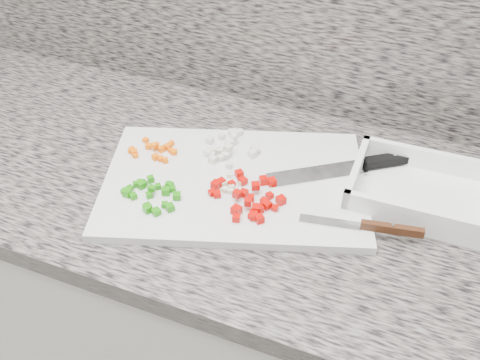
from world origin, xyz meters
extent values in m
cube|color=silver|center=(0.00, 1.44, 0.43)|extent=(3.92, 0.62, 0.86)
cube|color=slate|center=(0.00, 1.44, 0.88)|extent=(3.96, 0.64, 0.04)
cube|color=silver|center=(0.03, 1.42, 0.91)|extent=(0.58, 0.48, 0.02)
cube|color=#FF6605|center=(-0.16, 1.45, 0.92)|extent=(0.02, 0.02, 0.01)
cube|color=#FF6605|center=(-0.14, 1.42, 0.92)|extent=(0.02, 0.02, 0.01)
cube|color=#FF6605|center=(-0.15, 1.44, 0.93)|extent=(0.01, 0.01, 0.01)
cube|color=#FF6605|center=(-0.11, 1.45, 0.92)|extent=(0.01, 0.01, 0.01)
cube|color=#FF6605|center=(-0.17, 1.45, 0.92)|extent=(0.01, 0.01, 0.01)
cube|color=#FF6605|center=(-0.20, 1.42, 0.92)|extent=(0.01, 0.01, 0.01)
cube|color=#FF6605|center=(-0.14, 1.45, 0.92)|extent=(0.02, 0.02, 0.01)
cube|color=#FF6605|center=(-0.13, 1.47, 0.92)|extent=(0.01, 0.01, 0.01)
cube|color=#FF6605|center=(-0.13, 1.46, 0.92)|extent=(0.02, 0.02, 0.01)
cube|color=#FF6605|center=(-0.12, 1.45, 0.92)|extent=(0.01, 0.01, 0.01)
cube|color=#FF6605|center=(-0.12, 1.42, 0.92)|extent=(0.01, 0.01, 0.01)
cube|color=#FF6605|center=(-0.19, 1.42, 0.92)|extent=(0.02, 0.02, 0.01)
cube|color=#FF6605|center=(-0.18, 1.41, 0.92)|extent=(0.01, 0.01, 0.01)
cube|color=#FF6605|center=(-0.19, 1.46, 0.92)|extent=(0.01, 0.01, 0.01)
cube|color=#FF6605|center=(-0.20, 1.43, 0.92)|extent=(0.01, 0.01, 0.01)
cube|color=#FF6605|center=(-0.13, 1.42, 0.92)|extent=(0.02, 0.02, 0.01)
cube|color=#FF6605|center=(-0.13, 1.47, 0.92)|extent=(0.01, 0.01, 0.01)
cube|color=beige|center=(-0.02, 1.55, 0.92)|extent=(0.02, 0.02, 0.01)
cube|color=beige|center=(-0.01, 1.56, 0.92)|extent=(0.02, 0.02, 0.01)
cube|color=beige|center=(0.03, 1.52, 0.92)|extent=(0.02, 0.02, 0.01)
cube|color=beige|center=(0.04, 1.52, 0.92)|extent=(0.02, 0.02, 0.01)
cube|color=beige|center=(-0.03, 1.48, 0.92)|extent=(0.02, 0.02, 0.01)
cube|color=beige|center=(0.01, 1.45, 0.92)|extent=(0.01, 0.01, 0.01)
cube|color=beige|center=(0.04, 1.52, 0.92)|extent=(0.02, 0.02, 0.01)
cube|color=beige|center=(-0.04, 1.54, 0.92)|extent=(0.02, 0.02, 0.01)
cube|color=beige|center=(-0.02, 1.47, 0.92)|extent=(0.02, 0.02, 0.01)
cube|color=beige|center=(-0.01, 1.53, 0.92)|extent=(0.01, 0.01, 0.01)
cube|color=beige|center=(-0.04, 1.47, 0.92)|extent=(0.02, 0.02, 0.01)
cube|color=beige|center=(-0.02, 1.52, 0.92)|extent=(0.02, 0.02, 0.01)
cube|color=beige|center=(-0.01, 1.53, 0.93)|extent=(0.01, 0.01, 0.01)
cube|color=beige|center=(0.04, 1.50, 0.92)|extent=(0.02, 0.02, 0.01)
cube|color=beige|center=(0.03, 1.52, 0.92)|extent=(0.02, 0.02, 0.01)
cube|color=beige|center=(-0.01, 1.48, 0.92)|extent=(0.02, 0.02, 0.01)
cube|color=beige|center=(0.04, 1.51, 0.92)|extent=(0.02, 0.02, 0.01)
cube|color=beige|center=(-0.05, 1.47, 0.92)|extent=(0.02, 0.02, 0.01)
cube|color=beige|center=(-0.04, 1.48, 0.92)|extent=(0.02, 0.02, 0.01)
cube|color=beige|center=(-0.06, 1.51, 0.92)|extent=(0.02, 0.02, 0.01)
cube|color=beige|center=(-0.03, 1.56, 0.92)|extent=(0.02, 0.02, 0.01)
cube|color=beige|center=(-0.02, 1.55, 0.92)|extent=(0.02, 0.02, 0.01)
cube|color=beige|center=(-0.01, 1.49, 0.93)|extent=(0.02, 0.02, 0.01)
cube|color=beige|center=(-0.03, 1.45, 0.92)|extent=(0.02, 0.02, 0.01)
cube|color=#1E800B|center=(-0.06, 1.34, 0.92)|extent=(0.01, 0.01, 0.01)
cube|color=#1E800B|center=(-0.07, 1.35, 0.92)|extent=(0.01, 0.01, 0.01)
cube|color=#1E800B|center=(-0.11, 1.35, 0.92)|extent=(0.02, 0.02, 0.01)
cube|color=#1E800B|center=(-0.09, 1.32, 0.93)|extent=(0.01, 0.01, 0.01)
cube|color=#1E800B|center=(-0.04, 1.30, 0.92)|extent=(0.02, 0.02, 0.01)
cube|color=#1E800B|center=(-0.04, 1.33, 0.92)|extent=(0.02, 0.02, 0.01)
cube|color=#1E800B|center=(-0.06, 1.28, 0.92)|extent=(0.02, 0.02, 0.01)
cube|color=#1E800B|center=(-0.08, 1.28, 0.92)|extent=(0.02, 0.02, 0.01)
cube|color=#1E800B|center=(-0.05, 1.30, 0.92)|extent=(0.01, 0.01, 0.01)
cube|color=#1E800B|center=(-0.14, 1.30, 0.92)|extent=(0.01, 0.01, 0.01)
cube|color=#1E800B|center=(-0.09, 1.31, 0.92)|extent=(0.02, 0.02, 0.01)
cube|color=#1E800B|center=(-0.08, 1.28, 0.92)|extent=(0.02, 0.02, 0.01)
cube|color=#1E800B|center=(-0.12, 1.30, 0.92)|extent=(0.02, 0.02, 0.01)
cube|color=#1E800B|center=(-0.12, 1.33, 0.92)|extent=(0.02, 0.02, 0.01)
cube|color=#1E800B|center=(-0.13, 1.33, 0.92)|extent=(0.01, 0.01, 0.01)
cube|color=#1E800B|center=(-0.10, 1.33, 0.92)|extent=(0.01, 0.01, 0.01)
cube|color=#1E800B|center=(-0.13, 1.30, 0.92)|extent=(0.01, 0.01, 0.01)
cube|color=#1E800B|center=(-0.12, 1.33, 0.92)|extent=(0.02, 0.02, 0.01)
cube|color=#1E800B|center=(-0.12, 1.34, 0.92)|extent=(0.01, 0.01, 0.01)
cube|color=#1E800B|center=(-0.09, 1.34, 0.92)|extent=(0.01, 0.01, 0.01)
cube|color=#1E800B|center=(-0.08, 1.35, 0.92)|extent=(0.01, 0.01, 0.01)
cube|color=#1E800B|center=(-0.14, 1.32, 0.92)|extent=(0.01, 0.01, 0.01)
cube|color=#1E800B|center=(-0.07, 1.33, 0.92)|extent=(0.02, 0.02, 0.01)
cube|color=#C40802|center=(0.13, 1.37, 0.92)|extent=(0.01, 0.01, 0.01)
cube|color=#C40802|center=(0.05, 1.41, 0.92)|extent=(0.02, 0.02, 0.01)
cube|color=#C40802|center=(0.07, 1.33, 0.92)|extent=(0.02, 0.02, 0.02)
cube|color=#C40802|center=(0.08, 1.40, 0.93)|extent=(0.02, 0.02, 0.01)
cube|color=#C40802|center=(0.08, 1.32, 0.92)|extent=(0.02, 0.02, 0.01)
cube|color=#C40802|center=(0.02, 1.40, 0.92)|extent=(0.02, 0.02, 0.01)
cube|color=#C40802|center=(0.11, 1.35, 0.92)|extent=(0.02, 0.02, 0.01)
cube|color=#C40802|center=(0.02, 1.36, 0.92)|extent=(0.02, 0.02, 0.01)
cube|color=#C40802|center=(0.01, 1.36, 0.92)|extent=(0.02, 0.02, 0.01)
cube|color=#C40802|center=(0.12, 1.33, 0.92)|extent=(0.02, 0.02, 0.01)
cube|color=#C40802|center=(0.07, 1.38, 0.92)|extent=(0.02, 0.02, 0.01)
cube|color=#C40802|center=(0.11, 1.35, 0.92)|extent=(0.02, 0.02, 0.01)
cube|color=#C40802|center=(0.12, 1.37, 0.92)|extent=(0.02, 0.02, 0.01)
cube|color=#C40802|center=(0.09, 1.35, 0.93)|extent=(0.02, 0.02, 0.01)
cube|color=#C40802|center=(0.04, 1.43, 0.92)|extent=(0.02, 0.02, 0.01)
cube|color=#C40802|center=(0.14, 1.39, 0.92)|extent=(0.02, 0.02, 0.01)
cube|color=#C40802|center=(0.11, 1.39, 0.92)|extent=(0.02, 0.02, 0.01)
cube|color=#C40802|center=(0.09, 1.43, 0.92)|extent=(0.02, 0.02, 0.01)
cube|color=#C40802|center=(0.06, 1.36, 0.93)|extent=(0.02, 0.02, 0.01)
cube|color=#C40802|center=(0.11, 1.37, 0.92)|extent=(0.02, 0.02, 0.01)
cube|color=#C40802|center=(0.10, 1.35, 0.92)|extent=(0.02, 0.02, 0.01)
cube|color=#C40802|center=(0.03, 1.40, 0.92)|extent=(0.02, 0.02, 0.01)
cube|color=#C40802|center=(0.01, 1.38, 0.92)|extent=(0.02, 0.02, 0.01)
cube|color=#C40802|center=(0.11, 1.38, 0.92)|extent=(0.01, 0.01, 0.01)
cube|color=#C40802|center=(0.10, 1.34, 0.92)|extent=(0.02, 0.02, 0.01)
cube|color=#C40802|center=(0.06, 1.37, 0.92)|extent=(0.01, 0.01, 0.01)
cube|color=#C40802|center=(0.10, 1.43, 0.92)|extent=(0.02, 0.02, 0.01)
cube|color=#C40802|center=(0.11, 1.33, 0.92)|extent=(0.02, 0.02, 0.01)
cube|color=#C40802|center=(0.10, 1.33, 0.92)|extent=(0.01, 0.01, 0.01)
cube|color=#C40802|center=(0.08, 1.37, 0.92)|extent=(0.01, 0.01, 0.01)
cube|color=beige|center=(0.03, 1.38, 0.92)|extent=(0.01, 0.01, 0.01)
cube|color=beige|center=(0.02, 1.42, 0.92)|extent=(0.01, 0.01, 0.01)
cube|color=beige|center=(0.05, 1.41, 0.92)|extent=(0.01, 0.01, 0.01)
cube|color=beige|center=(0.02, 1.39, 0.92)|extent=(0.01, 0.01, 0.01)
cube|color=beige|center=(0.03, 1.40, 0.92)|extent=(0.01, 0.01, 0.01)
cube|color=beige|center=(0.04, 1.38, 0.92)|extent=(0.01, 0.01, 0.01)
cube|color=beige|center=(0.04, 1.39, 0.92)|extent=(0.01, 0.01, 0.01)
cube|color=beige|center=(0.04, 1.38, 0.92)|extent=(0.01, 0.01, 0.01)
cube|color=silver|center=(0.18, 1.49, 0.92)|extent=(0.19, 0.15, 0.00)
cube|color=black|center=(0.31, 1.59, 0.92)|extent=(0.12, 0.09, 0.02)
cylinder|color=silver|center=(0.31, 1.59, 0.93)|extent=(0.01, 0.01, 0.00)
cube|color=silver|center=(0.23, 1.37, 0.92)|extent=(0.11, 0.04, 0.00)
cube|color=#431E10|center=(0.34, 1.39, 0.92)|extent=(0.11, 0.03, 0.02)
cylinder|color=silver|center=(0.34, 1.39, 0.93)|extent=(0.01, 0.01, 0.00)
cube|color=white|center=(0.37, 1.51, 0.91)|extent=(0.27, 0.19, 0.01)
cube|color=white|center=(0.37, 1.60, 0.93)|extent=(0.26, 0.02, 0.04)
cube|color=white|center=(0.37, 1.42, 0.93)|extent=(0.26, 0.02, 0.04)
cube|color=white|center=(0.25, 1.51, 0.93)|extent=(0.01, 0.19, 0.04)
camera|label=1|loc=(0.34, 0.69, 1.57)|focal=40.00mm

